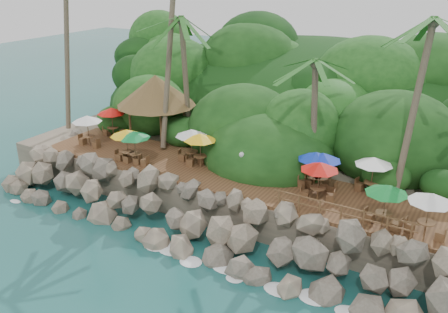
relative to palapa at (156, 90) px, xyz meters
The scene contains 12 objects.
ground 13.35m from the palapa, 50.86° to the right, with size 140.00×140.00×0.00m, color #19514F.
land_base 11.16m from the palapa, 41.33° to the left, with size 32.00×25.20×2.10m, color gray.
jungle_hill 17.09m from the palapa, 61.83° to the left, with size 44.80×28.00×15.40m, color #143811.
seawall 11.53m from the palapa, 43.99° to the right, with size 29.00×4.00×2.30m, color gray, non-canonical shape.
terrace 9.03m from the palapa, 23.67° to the right, with size 26.00×5.00×0.20m, color brown.
jungle_foliage 11.11m from the palapa, 36.78° to the left, with size 44.00×16.00×12.00m, color #143811, non-canonical shape.
foam_line 13.13m from the palapa, 49.94° to the right, with size 25.20×0.80×0.06m.
palms 10.23m from the palapa, ahead, with size 34.47×7.38×15.18m.
palapa is the anchor object (origin of this frame).
dining_clusters 9.32m from the palapa, 22.53° to the right, with size 24.35×5.25×2.23m.
railing 16.86m from the palapa, 19.98° to the right, with size 7.20×0.10×1.00m.
waiter 10.03m from the palapa, 22.02° to the right, with size 0.65×0.43×1.78m, color silver.
Camera 1 is at (13.57, -17.15, 14.24)m, focal length 38.57 mm.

